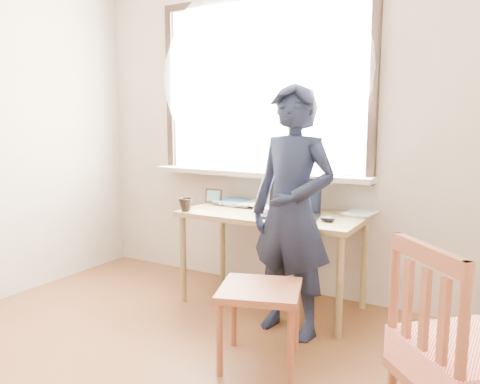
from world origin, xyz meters
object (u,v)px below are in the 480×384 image
Objects in this scene: laptop at (293,207)px; mug_white at (265,200)px; desk at (272,222)px; side_chair at (464,365)px; work_chair at (260,299)px; person at (292,212)px; mug_dark at (186,205)px.

mug_white is (-0.33, 0.22, -0.01)m from laptop.
laptop is (0.17, -0.03, 0.13)m from desk.
laptop is at bearing 134.22° from side_chair.
desk is at bearing 111.65° from work_chair.
side_chair is (1.19, -1.22, -0.26)m from laptop.
desk is at bearing 170.55° from laptop.
person is (-1.06, 0.91, 0.29)m from side_chair.
side_chair is (1.04, -0.46, 0.12)m from work_chair.
person is at bearing 91.56° from work_chair.
work_chair is at bearing 156.29° from side_chair.
work_chair is at bearing -64.21° from mug_white.
side_chair is at bearing -27.09° from mug_dark.
mug_dark is (-0.57, -0.26, 0.12)m from desk.
laptop reaches higher than mug_white.
side_chair is at bearing -45.78° from laptop.
person is (0.46, -0.53, 0.04)m from mug_white.
laptop is 3.26× the size of mug_white.
mug_dark is (-0.74, -0.23, -0.01)m from laptop.
laptop is 0.45× the size of side_chair.
person reaches higher than laptop.
side_chair is (1.93, -0.99, -0.25)m from mug_dark.
work_chair is 1.15m from side_chair.
mug_dark is 0.06× the size of person.
mug_white is 0.70m from person.
desk is 0.64m from mug_dark.
person reaches higher than side_chair.
mug_white is at bearing 47.27° from mug_dark.
laptop is at bearing 122.53° from person.
desk reaches higher than work_chair.
person is at bearing -48.49° from desk.
laptop is at bearing -33.31° from mug_white.
mug_white reaches higher than mug_dark.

